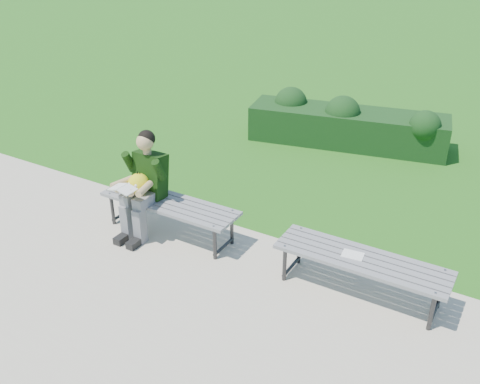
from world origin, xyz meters
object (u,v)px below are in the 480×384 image
object	(u,v)px
hedge	(346,124)
seated_boy	(143,182)
bench_right	(361,262)
bench_left	(169,206)
paper_sheet	(353,255)

from	to	relation	value
hedge	seated_boy	world-z (taller)	seated_boy
seated_boy	bench_right	bearing A→B (deg)	2.92
bench_left	paper_sheet	xyz separation A→B (m)	(2.33, 0.04, 0.06)
hedge	bench_left	size ratio (longest dim) A/B	1.91
seated_boy	paper_sheet	distance (m)	2.65
hedge	bench_right	size ratio (longest dim) A/B	1.91
bench_left	bench_right	distance (m)	2.43
bench_right	seated_boy	xyz separation A→B (m)	(-2.73, -0.14, 0.30)
hedge	bench_left	xyz separation A→B (m)	(-0.81, -3.95, 0.05)
bench_right	paper_sheet	distance (m)	0.12
bench_left	paper_sheet	bearing A→B (deg)	1.04
hedge	paper_sheet	distance (m)	4.19
seated_boy	paper_sheet	world-z (taller)	seated_boy
bench_right	seated_boy	distance (m)	2.75
paper_sheet	hedge	bearing A→B (deg)	111.32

